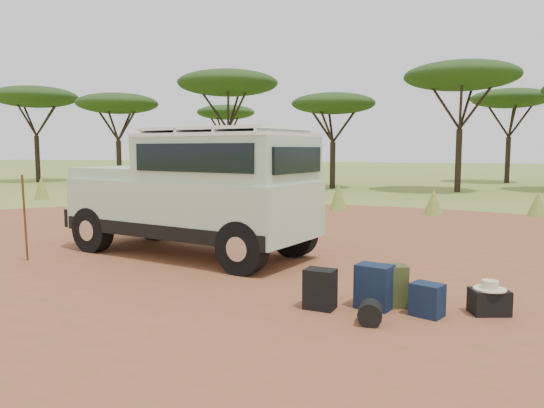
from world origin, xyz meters
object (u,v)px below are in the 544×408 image
(safari_vehicle, at_px, (197,195))
(backpack_olive, at_px, (391,286))
(walking_staff, at_px, (25,219))
(backpack_black, at_px, (320,289))
(hard_case, at_px, (489,302))
(duffel_navy, at_px, (427,300))
(backpack_navy, at_px, (374,287))

(safari_vehicle, distance_m, backpack_olive, 4.51)
(walking_staff, relative_size, backpack_olive, 2.92)
(backpack_black, distance_m, hard_case, 2.07)
(safari_vehicle, height_order, backpack_black, safari_vehicle)
(backpack_black, height_order, hard_case, backpack_black)
(walking_staff, height_order, backpack_black, walking_staff)
(duffel_navy, bearing_deg, backpack_black, -151.44)
(safari_vehicle, bearing_deg, backpack_olive, -16.41)
(backpack_navy, xyz_separation_m, duffel_navy, (0.65, -0.12, -0.08))
(backpack_navy, relative_size, hard_case, 1.29)
(safari_vehicle, bearing_deg, backpack_navy, -19.47)
(safari_vehicle, distance_m, backpack_navy, 4.43)
(hard_case, bearing_deg, backpack_navy, 168.87)
(safari_vehicle, relative_size, backpack_black, 10.10)
(backpack_navy, height_order, hard_case, backpack_navy)
(safari_vehicle, relative_size, backpack_navy, 9.15)
(backpack_black, relative_size, hard_case, 1.17)
(backpack_olive, bearing_deg, backpack_navy, -160.19)
(backpack_black, bearing_deg, hard_case, 18.97)
(backpack_navy, distance_m, backpack_olive, 0.25)
(safari_vehicle, xyz_separation_m, hard_case, (4.97, -2.25, -1.00))
(hard_case, bearing_deg, walking_staff, 155.38)
(backpack_olive, bearing_deg, hard_case, -17.44)
(backpack_navy, bearing_deg, duffel_navy, 5.72)
(backpack_olive, bearing_deg, safari_vehicle, 129.97)
(backpack_olive, bearing_deg, duffel_navy, -50.47)
(safari_vehicle, distance_m, walking_staff, 3.07)
(backpack_navy, bearing_deg, hard_case, 24.28)
(backpack_black, distance_m, backpack_navy, 0.69)
(backpack_olive, height_order, hard_case, backpack_olive)
(backpack_black, height_order, backpack_olive, backpack_olive)
(walking_staff, height_order, backpack_olive, walking_staff)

